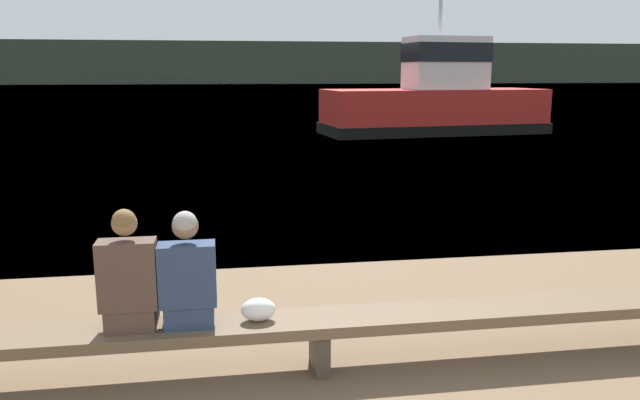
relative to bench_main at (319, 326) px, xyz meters
name	(u,v)px	position (x,y,z in m)	size (l,w,h in m)	color
water_surface	(225,84)	(0.39, 122.82, -0.38)	(240.00, 240.00, 0.00)	#386084
far_shoreline	(224,63)	(0.39, 124.00, 3.66)	(600.00, 12.00, 8.07)	#384233
bench_main	(319,326)	(0.00, 0.00, 0.00)	(8.76, 0.48, 0.45)	brown
person_left	(129,280)	(-1.48, 0.01, 0.47)	(0.44, 0.41, 0.96)	#4C382D
person_right	(188,278)	(-1.04, 0.01, 0.46)	(0.44, 0.41, 0.93)	navy
shopping_bag	(258,310)	(-0.50, 0.01, 0.17)	(0.28, 0.17, 0.19)	white
tugboat_red	(436,103)	(7.70, 19.11, 0.80)	(9.10, 3.99, 6.99)	red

